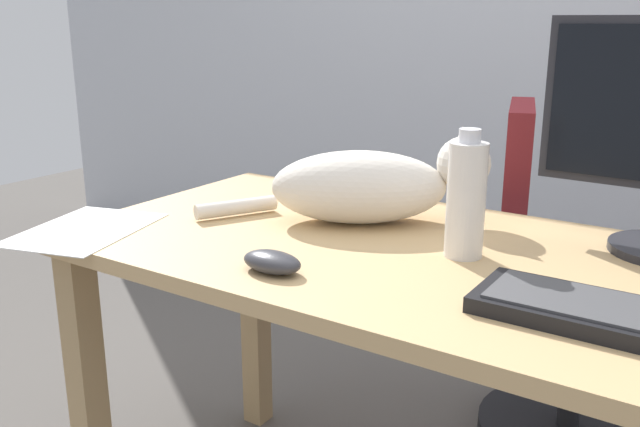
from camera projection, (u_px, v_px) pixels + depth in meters
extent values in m
cube|color=tan|center=(440.00, 263.00, 1.23)|extent=(1.45, 0.69, 0.03)
cube|color=tan|center=(89.00, 401.00, 1.46)|extent=(0.06, 0.06, 0.69)
cube|color=tan|center=(255.00, 310.00, 1.91)|extent=(0.06, 0.06, 0.69)
cylinder|color=black|center=(574.00, 362.00, 1.86)|extent=(0.06, 0.06, 0.46)
cylinder|color=maroon|center=(584.00, 272.00, 1.78)|extent=(0.44, 0.44, 0.06)
cube|color=maroon|center=(517.00, 182.00, 1.77)|extent=(0.16, 0.35, 0.40)
cube|color=black|center=(637.00, 322.00, 0.93)|extent=(0.44, 0.15, 0.02)
cube|color=#444447|center=(639.00, 313.00, 0.93)|extent=(0.40, 0.12, 0.00)
ellipsoid|color=silver|center=(359.00, 187.00, 1.41)|extent=(0.40, 0.35, 0.15)
sphere|color=silver|center=(464.00, 163.00, 1.40)|extent=(0.11, 0.11, 0.11)
cone|color=silver|center=(462.00, 137.00, 1.41)|extent=(0.04, 0.04, 0.04)
cone|color=silver|center=(468.00, 142.00, 1.35)|extent=(0.04, 0.04, 0.04)
cylinder|color=silver|center=(236.00, 207.00, 1.47)|extent=(0.11, 0.17, 0.03)
ellipsoid|color=#333338|center=(272.00, 262.00, 1.14)|extent=(0.11, 0.06, 0.04)
cube|color=white|center=(85.00, 229.00, 1.38)|extent=(0.28, 0.34, 0.00)
cylinder|color=silver|center=(466.00, 201.00, 1.20)|extent=(0.07, 0.07, 0.20)
cylinder|color=silver|center=(470.00, 136.00, 1.17)|extent=(0.04, 0.04, 0.02)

